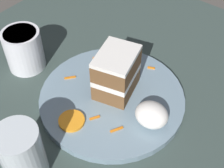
{
  "coord_description": "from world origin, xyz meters",
  "views": [
    {
      "loc": [
        0.25,
        -0.35,
        0.52
      ],
      "look_at": [
        -0.01,
        -0.02,
        0.07
      ],
      "focal_mm": 50.0,
      "sensor_mm": 36.0,
      "label": 1
    }
  ],
  "objects_px": {
    "plate": "(112,98)",
    "orange_garnish": "(72,121)",
    "cake_slice": "(116,73)",
    "coffee_mug": "(24,48)",
    "cream_dollop": "(152,115)",
    "drinking_glass": "(23,156)"
  },
  "relations": [
    {
      "from": "orange_garnish",
      "to": "drinking_glass",
      "type": "xyz_separation_m",
      "value": [
        0.0,
        -0.11,
        0.03
      ]
    },
    {
      "from": "orange_garnish",
      "to": "cream_dollop",
      "type": "bearing_deg",
      "value": 38.71
    },
    {
      "from": "orange_garnish",
      "to": "coffee_mug",
      "type": "height_order",
      "value": "coffee_mug"
    },
    {
      "from": "orange_garnish",
      "to": "coffee_mug",
      "type": "xyz_separation_m",
      "value": [
        -0.2,
        0.06,
        0.03
      ]
    },
    {
      "from": "drinking_glass",
      "to": "plate",
      "type": "bearing_deg",
      "value": 86.02
    },
    {
      "from": "plate",
      "to": "drinking_glass",
      "type": "relative_size",
      "value": 2.71
    },
    {
      "from": "cream_dollop",
      "to": "drinking_glass",
      "type": "relative_size",
      "value": 0.58
    },
    {
      "from": "cake_slice",
      "to": "coffee_mug",
      "type": "xyz_separation_m",
      "value": [
        -0.22,
        -0.05,
        -0.01
      ]
    },
    {
      "from": "cake_slice",
      "to": "cream_dollop",
      "type": "distance_m",
      "value": 0.11
    },
    {
      "from": "plate",
      "to": "orange_garnish",
      "type": "xyz_separation_m",
      "value": [
        -0.02,
        -0.1,
        0.01
      ]
    },
    {
      "from": "cake_slice",
      "to": "cream_dollop",
      "type": "xyz_separation_m",
      "value": [
        0.1,
        -0.02,
        -0.03
      ]
    },
    {
      "from": "cream_dollop",
      "to": "cake_slice",
      "type": "bearing_deg",
      "value": 167.05
    },
    {
      "from": "drinking_glass",
      "to": "cream_dollop",
      "type": "bearing_deg",
      "value": 61.44
    },
    {
      "from": "cake_slice",
      "to": "cream_dollop",
      "type": "relative_size",
      "value": 1.65
    },
    {
      "from": "plate",
      "to": "orange_garnish",
      "type": "relative_size",
      "value": 5.93
    },
    {
      "from": "plate",
      "to": "orange_garnish",
      "type": "distance_m",
      "value": 0.1
    },
    {
      "from": "orange_garnish",
      "to": "drinking_glass",
      "type": "relative_size",
      "value": 0.46
    },
    {
      "from": "cream_dollop",
      "to": "orange_garnish",
      "type": "height_order",
      "value": "cream_dollop"
    },
    {
      "from": "drinking_glass",
      "to": "coffee_mug",
      "type": "relative_size",
      "value": 1.18
    },
    {
      "from": "cake_slice",
      "to": "drinking_glass",
      "type": "distance_m",
      "value": 0.23
    },
    {
      "from": "plate",
      "to": "cake_slice",
      "type": "height_order",
      "value": "cake_slice"
    },
    {
      "from": "plate",
      "to": "orange_garnish",
      "type": "height_order",
      "value": "orange_garnish"
    }
  ]
}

